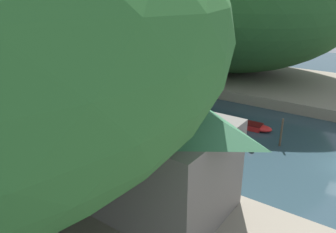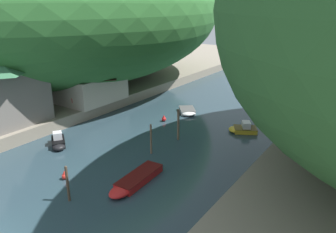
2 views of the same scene
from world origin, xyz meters
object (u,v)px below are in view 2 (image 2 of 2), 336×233
(channel_buoy_far, at_px, (65,176))
(person_by_boathouse, at_px, (73,102))
(channel_buoy_near, at_px, (164,119))
(person_on_quay, at_px, (32,116))
(boat_white_cruiser, at_px, (286,85))
(boat_cabin_cruiser, at_px, (134,181))
(boat_navy_launch, at_px, (188,111))
(boat_red_skiff, at_px, (58,142))
(boat_moored_right, at_px, (243,129))
(boathouse_shed, at_px, (90,84))

(channel_buoy_far, height_order, person_by_boathouse, person_by_boathouse)
(channel_buoy_near, height_order, person_on_quay, person_on_quay)
(boat_white_cruiser, xyz_separation_m, channel_buoy_far, (-6.50, -45.27, 0.02))
(boat_white_cruiser, relative_size, boat_cabin_cruiser, 1.01)
(channel_buoy_near, xyz_separation_m, person_by_boathouse, (-10.30, -6.20, 2.11))
(boat_cabin_cruiser, height_order, boat_navy_launch, boat_cabin_cruiser)
(boat_red_skiff, relative_size, boat_cabin_cruiser, 0.56)
(channel_buoy_far, relative_size, person_by_boathouse, 0.50)
(boat_moored_right, height_order, person_on_quay, person_on_quay)
(boathouse_shed, xyz_separation_m, channel_buoy_near, (11.33, 2.09, -3.52))
(boat_red_skiff, xyz_separation_m, channel_buoy_near, (4.91, 13.01, -0.13))
(channel_buoy_far, bearing_deg, channel_buoy_near, 94.51)
(boat_red_skiff, bearing_deg, person_on_quay, -60.24)
(boat_navy_launch, distance_m, channel_buoy_near, 4.58)
(person_on_quay, bearing_deg, boat_white_cruiser, -35.74)
(boathouse_shed, distance_m, boat_moored_right, 22.08)
(boat_red_skiff, bearing_deg, boat_white_cruiser, -162.38)
(boat_navy_launch, bearing_deg, boat_white_cruiser, -146.53)
(boathouse_shed, bearing_deg, channel_buoy_near, 10.47)
(boat_cabin_cruiser, relative_size, channel_buoy_far, 7.64)
(boat_moored_right, distance_m, boat_red_skiff, 21.49)
(boat_white_cruiser, xyz_separation_m, person_by_boathouse, (-18.15, -34.28, 2.15))
(boathouse_shed, height_order, boat_red_skiff, boathouse_shed)
(boat_navy_launch, bearing_deg, person_on_quay, 17.58)
(person_on_quay, bearing_deg, boat_moored_right, -65.05)
(person_by_boathouse, bearing_deg, boat_navy_launch, -57.99)
(boathouse_shed, relative_size, boat_moored_right, 2.41)
(channel_buoy_near, bearing_deg, person_on_quay, -128.07)
(boathouse_shed, relative_size, boat_white_cruiser, 1.42)
(boathouse_shed, bearing_deg, boat_white_cruiser, 57.55)
(boat_cabin_cruiser, bearing_deg, person_by_boathouse, -28.56)
(boat_white_cruiser, relative_size, boat_red_skiff, 1.81)
(boat_cabin_cruiser, bearing_deg, boat_white_cruiser, -94.43)
(boat_moored_right, bearing_deg, person_on_quay, 97.05)
(channel_buoy_near, bearing_deg, boathouse_shed, -169.53)
(boat_cabin_cruiser, distance_m, channel_buoy_far, 6.34)
(boat_navy_launch, distance_m, person_by_boathouse, 15.64)
(boathouse_shed, height_order, boat_white_cruiser, boathouse_shed)
(person_on_quay, distance_m, person_by_boathouse, 6.39)
(boat_navy_launch, bearing_deg, channel_buoy_far, 50.99)
(boat_moored_right, bearing_deg, boathouse_shed, 71.96)
(boat_moored_right, bearing_deg, boat_red_skiff, 105.97)
(boat_red_skiff, bearing_deg, channel_buoy_far, 91.20)
(boathouse_shed, distance_m, boat_red_skiff, 13.11)
(boathouse_shed, height_order, boat_moored_right, boathouse_shed)
(channel_buoy_far, distance_m, person_on_quay, 12.30)
(boathouse_shed, bearing_deg, channel_buoy_far, -49.96)
(boathouse_shed, distance_m, boat_navy_launch, 14.36)
(boat_cabin_cruiser, height_order, person_by_boathouse, person_by_boathouse)
(boat_white_cruiser, bearing_deg, boathouse_shed, -139.02)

